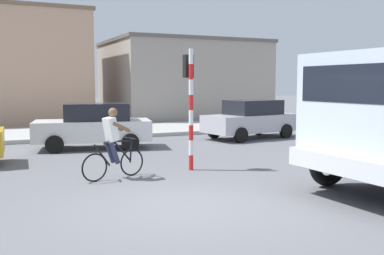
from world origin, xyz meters
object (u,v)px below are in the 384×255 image
(car_red_near, at_px, (94,126))
(car_white_mid, at_px, (251,119))
(traffic_light_pole, at_px, (190,92))
(cyclist, at_px, (113,143))

(car_red_near, distance_m, car_white_mid, 6.63)
(traffic_light_pole, bearing_deg, cyclist, -172.25)
(traffic_light_pole, xyz_separation_m, car_white_mid, (5.14, 5.13, -1.25))
(cyclist, distance_m, traffic_light_pole, 2.49)
(traffic_light_pole, distance_m, car_white_mid, 7.37)
(car_red_near, height_order, car_white_mid, same)
(traffic_light_pole, bearing_deg, car_white_mid, 44.93)
(cyclist, xyz_separation_m, traffic_light_pole, (2.16, 0.29, 1.20))
(cyclist, height_order, traffic_light_pole, traffic_light_pole)
(car_red_near, relative_size, car_white_mid, 1.01)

